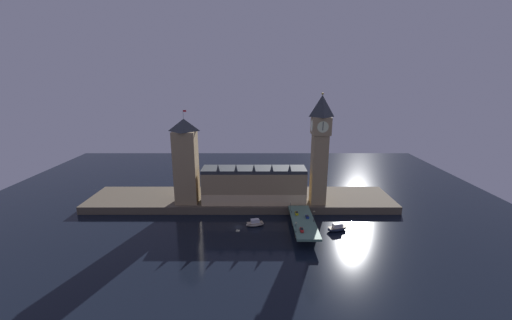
% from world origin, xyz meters
% --- Properties ---
extents(ground_plane, '(400.00, 400.00, 0.00)m').
position_xyz_m(ground_plane, '(0.00, 0.00, 0.00)').
color(ground_plane, black).
extents(embankment, '(220.00, 42.00, 5.34)m').
position_xyz_m(embankment, '(0.00, 39.00, 2.67)').
color(embankment, brown).
rests_on(embankment, ground_plane).
extents(parliament_hall, '(71.49, 18.47, 29.21)m').
position_xyz_m(parliament_hall, '(9.83, 29.56, 17.48)').
color(parliament_hall, '#9E845B').
rests_on(parliament_hall, embankment).
extents(clock_tower, '(12.36, 12.47, 75.57)m').
position_xyz_m(clock_tower, '(53.95, 26.52, 45.33)').
color(clock_tower, '#9E845B').
rests_on(clock_tower, embankment).
extents(victoria_tower, '(15.28, 15.28, 64.39)m').
position_xyz_m(victoria_tower, '(-36.75, 28.99, 34.68)').
color(victoria_tower, '#9E845B').
rests_on(victoria_tower, embankment).
extents(bridge, '(13.44, 46.00, 6.76)m').
position_xyz_m(bridge, '(39.71, -5.00, 5.01)').
color(bridge, slate).
rests_on(bridge, ground_plane).
extents(car_northbound_lead, '(1.94, 4.49, 1.53)m').
position_xyz_m(car_northbound_lead, '(36.75, 4.00, 7.47)').
color(car_northbound_lead, yellow).
rests_on(car_northbound_lead, bridge).
extents(car_northbound_trail, '(1.95, 4.70, 1.58)m').
position_xyz_m(car_northbound_trail, '(36.75, -18.59, 7.50)').
color(car_northbound_trail, red).
rests_on(car_northbound_trail, bridge).
extents(car_southbound_trail, '(1.93, 3.99, 1.43)m').
position_xyz_m(car_southbound_trail, '(42.66, -0.97, 7.43)').
color(car_southbound_trail, navy).
rests_on(car_southbound_trail, bridge).
extents(pedestrian_near_rail, '(0.38, 0.38, 1.57)m').
position_xyz_m(pedestrian_near_rail, '(33.79, -12.78, 7.58)').
color(pedestrian_near_rail, black).
rests_on(pedestrian_near_rail, bridge).
extents(pedestrian_mid_walk, '(0.38, 0.38, 1.64)m').
position_xyz_m(pedestrian_mid_walk, '(45.62, -6.67, 7.62)').
color(pedestrian_mid_walk, black).
rests_on(pedestrian_mid_walk, bridge).
extents(pedestrian_far_rail, '(0.38, 0.38, 1.70)m').
position_xyz_m(pedestrian_far_rail, '(33.79, 5.45, 7.66)').
color(pedestrian_far_rail, black).
rests_on(pedestrian_far_rail, bridge).
extents(street_lamp_near, '(1.34, 0.60, 6.05)m').
position_xyz_m(street_lamp_near, '(33.39, -19.72, 10.55)').
color(street_lamp_near, '#2D3333').
rests_on(street_lamp_near, bridge).
extents(street_lamp_mid, '(1.34, 0.60, 6.28)m').
position_xyz_m(street_lamp_mid, '(46.02, -5.00, 10.69)').
color(street_lamp_mid, '#2D3333').
rests_on(street_lamp_mid, bridge).
extents(street_lamp_far, '(1.34, 0.60, 6.33)m').
position_xyz_m(street_lamp_far, '(33.39, 9.72, 10.72)').
color(street_lamp_far, '#2D3333').
rests_on(street_lamp_far, bridge).
extents(boat_upstream, '(12.10, 7.00, 4.50)m').
position_xyz_m(boat_upstream, '(10.63, 1.53, 1.64)').
color(boat_upstream, '#B2A893').
rests_on(boat_upstream, ground_plane).
extents(boat_downstream, '(13.66, 8.16, 4.79)m').
position_xyz_m(boat_downstream, '(60.53, -4.93, 1.75)').
color(boat_downstream, '#1E2842').
rests_on(boat_downstream, ground_plane).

